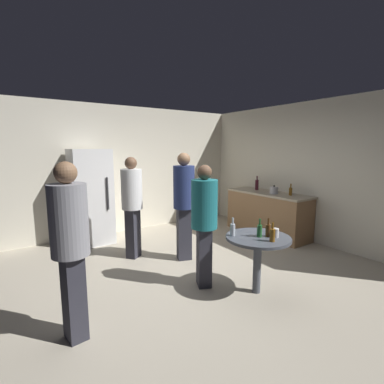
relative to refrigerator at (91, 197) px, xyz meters
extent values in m
cube|color=#B2A893|center=(0.94, -2.20, -0.95)|extent=(5.20, 5.20, 0.10)
cube|color=silver|center=(0.94, 0.43, 0.45)|extent=(5.32, 0.06, 2.70)
cube|color=silver|center=(3.57, -2.20, 0.45)|extent=(0.06, 5.20, 2.70)
cube|color=white|center=(0.00, 0.00, 0.00)|extent=(0.70, 0.65, 1.80)
cube|color=#262628|center=(0.21, -0.34, 0.09)|extent=(0.03, 0.03, 0.60)
cube|color=olive|center=(3.22, -1.53, -0.47)|extent=(0.60, 1.83, 0.86)
cube|color=tan|center=(3.22, -1.53, -0.02)|extent=(0.64, 1.87, 0.04)
cylinder|color=#B2B2B7|center=(3.17, -1.72, 0.07)|extent=(0.17, 0.17, 0.14)
sphere|color=black|center=(3.17, -1.72, 0.16)|extent=(0.04, 0.04, 0.04)
cone|color=#B2B2B7|center=(3.28, -1.72, 0.08)|extent=(0.09, 0.04, 0.06)
cylinder|color=#3F141E|center=(3.29, -1.14, 0.11)|extent=(0.08, 0.08, 0.22)
cylinder|color=#3F141E|center=(3.29, -1.14, 0.26)|extent=(0.03, 0.03, 0.09)
cylinder|color=#8C5919|center=(3.28, -2.04, 0.07)|extent=(0.06, 0.06, 0.15)
cylinder|color=#8C5919|center=(3.28, -2.04, 0.19)|extent=(0.02, 0.02, 0.08)
cylinder|color=#4C515B|center=(1.17, -3.14, -0.55)|extent=(0.10, 0.10, 0.70)
cylinder|color=#4C515B|center=(1.17, -3.14, -0.18)|extent=(0.80, 0.80, 0.03)
cylinder|color=#8C5919|center=(1.16, -3.37, -0.09)|extent=(0.06, 0.06, 0.15)
cylinder|color=#8C5919|center=(1.16, -3.37, 0.02)|extent=(0.02, 0.02, 0.08)
cylinder|color=#593314|center=(1.27, -3.21, -0.09)|extent=(0.06, 0.06, 0.15)
cylinder|color=#593314|center=(1.27, -3.21, 0.02)|extent=(0.02, 0.02, 0.08)
cylinder|color=#26662D|center=(1.17, -3.16, -0.09)|extent=(0.06, 0.06, 0.15)
cylinder|color=#26662D|center=(1.17, -3.16, 0.02)|extent=(0.02, 0.02, 0.08)
cylinder|color=silver|center=(0.93, -2.94, -0.09)|extent=(0.06, 0.06, 0.15)
cylinder|color=silver|center=(0.93, -2.94, 0.02)|extent=(0.02, 0.02, 0.08)
cylinder|color=white|center=(1.33, -3.28, -0.11)|extent=(0.08, 0.08, 0.11)
cube|color=#2D2D38|center=(0.35, -1.15, -0.49)|extent=(0.28, 0.27, 0.83)
cylinder|color=white|center=(0.35, -1.15, 0.25)|extent=(0.47, 0.47, 0.65)
sphere|color=brown|center=(0.35, -1.15, 0.68)|extent=(0.20, 0.20, 0.20)
cube|color=#2D2D38|center=(0.73, -2.62, -0.50)|extent=(0.25, 0.27, 0.79)
cylinder|color=#1E727A|center=(0.73, -2.62, 0.21)|extent=(0.45, 0.45, 0.63)
sphere|color=brown|center=(0.73, -2.62, 0.62)|extent=(0.19, 0.19, 0.19)
cube|color=#2D2D38|center=(-0.92, -2.77, -0.48)|extent=(0.20, 0.24, 0.84)
cylinder|color=gray|center=(-0.92, -2.77, 0.27)|extent=(0.38, 0.38, 0.66)
sphere|color=#8C6647|center=(-0.92, -2.77, 0.70)|extent=(0.20, 0.20, 0.20)
cube|color=#2D2D38|center=(1.01, -1.70, -0.47)|extent=(0.26, 0.23, 0.86)
cylinder|color=navy|center=(1.01, -1.70, 0.30)|extent=(0.43, 0.43, 0.68)
sphere|color=#8C6647|center=(1.01, -1.70, 0.74)|extent=(0.20, 0.20, 0.20)
camera|label=1|loc=(-1.41, -5.47, 0.92)|focal=26.50mm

